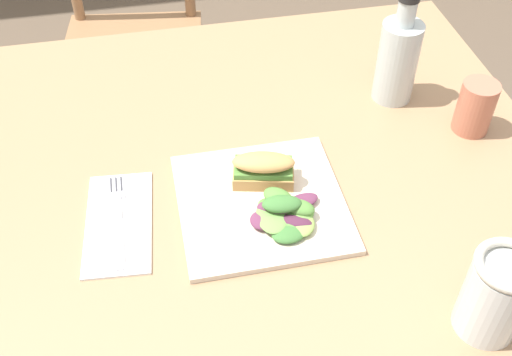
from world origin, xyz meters
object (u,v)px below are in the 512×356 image
(chair_wooden_far, at_px, (133,41))
(bottle_cold_brew, at_px, (397,63))
(plate_lunch, at_px, (261,203))
(sandwich_half_front, at_px, (263,169))
(mason_jar_iced_tea, at_px, (495,298))
(dining_table, at_px, (230,231))
(fork_on_napkin, at_px, (118,212))
(cup_extra_side, at_px, (475,107))

(chair_wooden_far, relative_size, bottle_cold_brew, 4.17)
(plate_lunch, distance_m, bottle_cold_brew, 0.37)
(chair_wooden_far, bearing_deg, sandwich_half_front, -78.66)
(plate_lunch, relative_size, mason_jar_iced_tea, 1.94)
(dining_table, xyz_separation_m, fork_on_napkin, (-0.18, -0.04, 0.13))
(sandwich_half_front, relative_size, fork_on_napkin, 0.56)
(cup_extra_side, bearing_deg, mason_jar_iced_tea, -112.79)
(plate_lunch, xyz_separation_m, bottle_cold_brew, (0.29, 0.22, 0.07))
(plate_lunch, distance_m, cup_extra_side, 0.41)
(mason_jar_iced_tea, bearing_deg, dining_table, 130.40)
(mason_jar_iced_tea, bearing_deg, cup_extra_side, 67.21)
(fork_on_napkin, bearing_deg, cup_extra_side, 7.71)
(dining_table, height_order, cup_extra_side, cup_extra_side)
(bottle_cold_brew, bearing_deg, cup_extra_side, -48.54)
(dining_table, height_order, mason_jar_iced_tea, mason_jar_iced_tea)
(mason_jar_iced_tea, bearing_deg, chair_wooden_far, 108.53)
(chair_wooden_far, xyz_separation_m, fork_on_napkin, (-0.04, -0.96, 0.30))
(plate_lunch, bearing_deg, dining_table, 121.74)
(fork_on_napkin, xyz_separation_m, mason_jar_iced_tea, (0.46, -0.29, 0.05))
(fork_on_napkin, relative_size, mason_jar_iced_tea, 1.42)
(fork_on_napkin, height_order, mason_jar_iced_tea, mason_jar_iced_tea)
(chair_wooden_far, distance_m, plate_lunch, 1.04)
(bottle_cold_brew, distance_m, cup_extra_side, 0.16)
(plate_lunch, distance_m, fork_on_napkin, 0.22)
(plate_lunch, height_order, fork_on_napkin, plate_lunch)
(bottle_cold_brew, bearing_deg, chair_wooden_far, 121.80)
(chair_wooden_far, bearing_deg, fork_on_napkin, -92.38)
(dining_table, bearing_deg, mason_jar_iced_tea, -49.60)
(sandwich_half_front, distance_m, fork_on_napkin, 0.23)
(chair_wooden_far, bearing_deg, cup_extra_side, -56.78)
(chair_wooden_far, height_order, plate_lunch, chair_wooden_far)
(plate_lunch, relative_size, cup_extra_side, 2.69)
(plate_lunch, height_order, mason_jar_iced_tea, mason_jar_iced_tea)
(dining_table, height_order, sandwich_half_front, sandwich_half_front)
(dining_table, xyz_separation_m, cup_extra_side, (0.44, 0.04, 0.18))
(chair_wooden_far, distance_m, mason_jar_iced_tea, 1.36)
(fork_on_napkin, distance_m, bottle_cold_brew, 0.55)
(chair_wooden_far, xyz_separation_m, cup_extra_side, (0.57, -0.88, 0.34))
(dining_table, height_order, fork_on_napkin, fork_on_napkin)
(sandwich_half_front, bearing_deg, dining_table, 152.49)
(dining_table, bearing_deg, cup_extra_side, 5.27)
(dining_table, distance_m, chair_wooden_far, 0.94)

